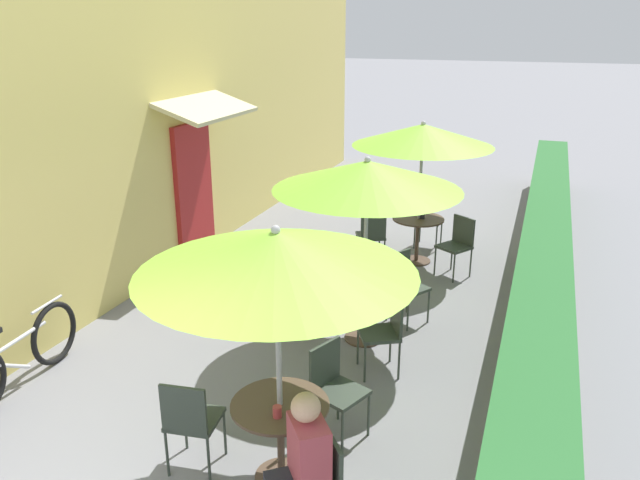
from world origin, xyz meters
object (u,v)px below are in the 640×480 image
object	(u,v)px
patio_umbrella_mid	(367,175)
coffee_cup_far	(422,216)
patio_table_near	(280,424)
bicycle_second	(18,356)
cafe_chair_mid_back	(386,328)
seated_patron_near_left	(301,467)
cafe_chair_near_right	(334,383)
cafe_chair_mid_right	(303,292)
cafe_chair_near_back	(190,418)
patio_umbrella_far	(423,135)
coffee_cup_near	(277,412)
patio_table_mid	(364,299)
patio_table_far	(418,230)
cafe_chair_far_back	(372,233)
patio_umbrella_near	(276,253)
cafe_chair_mid_left	(404,281)
cafe_chair_far_left	(458,242)
cafe_chair_far_right	(424,216)

from	to	relation	value
patio_umbrella_mid	coffee_cup_far	distance (m)	2.94
patio_table_near	coffee_cup_far	distance (m)	5.18
bicycle_second	cafe_chair_mid_back	bearing A→B (deg)	21.01
patio_umbrella_mid	patio_table_near	bearing A→B (deg)	-89.12
seated_patron_near_left	cafe_chair_near_right	size ratio (longest dim) A/B	1.44
seated_patron_near_left	cafe_chair_mid_right	size ratio (longest dim) A/B	1.44
cafe_chair_near_back	patio_umbrella_far	world-z (taller)	patio_umbrella_far
patio_table_near	coffee_cup_near	xyz separation A→B (m)	(0.05, -0.16, 0.24)
patio_table_mid	cafe_chair_near_right	bearing A→B (deg)	-82.21
patio_umbrella_far	patio_table_far	bearing A→B (deg)	-82.87
cafe_chair_mid_right	cafe_chair_far_back	bearing A→B (deg)	87.12
patio_table_near	seated_patron_near_left	size ratio (longest dim) A/B	0.62
patio_table_mid	cafe_chair_mid_back	world-z (taller)	cafe_chair_mid_back
patio_umbrella_mid	cafe_chair_far_back	world-z (taller)	patio_umbrella_mid
coffee_cup_near	bicycle_second	distance (m)	3.11
patio_umbrella_near	patio_table_far	distance (m)	5.38
patio_table_near	cafe_chair_mid_left	bearing A→B (deg)	84.94
cafe_chair_near_right	coffee_cup_far	xyz separation A→B (m)	(-0.12, 4.47, 0.23)
cafe_chair_far_left	coffee_cup_far	world-z (taller)	cafe_chair_far_left
cafe_chair_far_left	patio_table_near	bearing A→B (deg)	114.84
cafe_chair_mid_right	coffee_cup_far	xyz separation A→B (m)	(0.86, 2.73, 0.23)
patio_table_near	seated_patron_near_left	world-z (taller)	seated_patron_near_left
seated_patron_near_left	cafe_chair_near_back	xyz separation A→B (m)	(-1.13, 0.43, -0.17)
cafe_chair_near_right	cafe_chair_far_left	distance (m)	4.17
coffee_cup_near	cafe_chair_mid_left	world-z (taller)	cafe_chair_mid_left
patio_umbrella_mid	bicycle_second	bearing A→B (deg)	-143.54
cafe_chair_near_right	patio_table_mid	xyz separation A→B (m)	(-0.24, 1.79, -0.00)
cafe_chair_far_left	cafe_chair_far_back	size ratio (longest dim) A/B	1.00
patio_umbrella_near	seated_patron_near_left	distance (m)	1.47
patio_table_mid	patio_umbrella_mid	xyz separation A→B (m)	(0.00, 0.00, 1.45)
cafe_chair_mid_back	cafe_chair_far_right	bearing A→B (deg)	-22.88
cafe_chair_far_back	bicycle_second	size ratio (longest dim) A/B	0.49
patio_table_far	cafe_chair_far_left	world-z (taller)	cafe_chair_far_left
patio_table_far	patio_umbrella_far	size ratio (longest dim) A/B	0.36
cafe_chair_mid_back	patio_umbrella_far	distance (m)	3.61
patio_umbrella_far	cafe_chair_far_right	world-z (taller)	patio_umbrella_far
cafe_chair_near_back	cafe_chair_mid_back	distance (m)	2.33
coffee_cup_near	seated_patron_near_left	bearing A→B (deg)	-49.88
cafe_chair_mid_right	bicycle_second	world-z (taller)	cafe_chair_mid_right
seated_patron_near_left	bicycle_second	distance (m)	3.55
cafe_chair_mid_left	coffee_cup_near	bearing A→B (deg)	27.69
patio_table_far	bicycle_second	size ratio (longest dim) A/B	0.44
cafe_chair_near_back	coffee_cup_far	distance (m)	5.41
patio_umbrella_near	cafe_chair_near_back	distance (m)	1.62
patio_table_far	cafe_chair_far_back	bearing A→B (deg)	-146.88
coffee_cup_near	patio_umbrella_mid	xyz separation A→B (m)	(-0.09, 2.66, 1.22)
patio_umbrella_mid	bicycle_second	size ratio (longest dim) A/B	1.23
cafe_chair_mid_left	coffee_cup_far	world-z (taller)	cafe_chair_mid_left
seated_patron_near_left	cafe_chair_mid_right	distance (m)	3.27
patio_table_near	cafe_chair_mid_left	size ratio (longest dim) A/B	0.90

